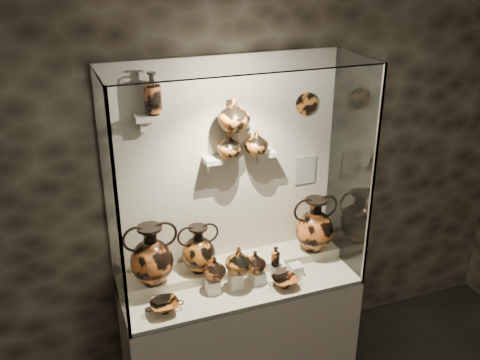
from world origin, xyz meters
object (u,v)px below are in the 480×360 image
at_px(lekythos_small, 275,255).
at_px(kylix_right, 285,281).
at_px(amphora_left, 151,255).
at_px(ovoid_vase_a, 229,145).
at_px(jug_c, 255,262).
at_px(ovoid_vase_b, 234,114).
at_px(jug_b, 239,260).
at_px(jug_a, 215,268).
at_px(lekythos_tall, 152,91).
at_px(amphora_right, 315,224).
at_px(ovoid_vase_c, 256,142).
at_px(amphora_mid, 198,249).
at_px(kylix_left, 164,306).

distance_m(lekythos_small, kylix_right, 0.19).
relative_size(amphora_left, ovoid_vase_a, 2.51).
bearing_deg(jug_c, ovoid_vase_b, 122.18).
height_order(lekythos_small, kylix_right, lekythos_small).
height_order(amphora_left, jug_c, amphora_left).
height_order(jug_b, kylix_right, jug_b).
relative_size(amphora_left, jug_a, 2.74).
bearing_deg(lekythos_tall, jug_a, -61.66).
xyz_separation_m(amphora_right, lekythos_tall, (-1.15, 0.11, 1.10)).
xyz_separation_m(jug_b, jug_c, (0.13, 0.02, -0.06)).
height_order(amphora_left, kylix_right, amphora_left).
bearing_deg(lekythos_small, kylix_right, -98.11).
relative_size(lekythos_tall, ovoid_vase_b, 1.31).
bearing_deg(kylix_right, jug_a, 143.47).
relative_size(jug_c, kylix_right, 0.71).
distance_m(amphora_right, jug_b, 0.71).
height_order(ovoid_vase_a, ovoid_vase_c, ovoid_vase_a).
bearing_deg(amphora_mid, jug_a, -79.36).
relative_size(amphora_left, kylix_right, 1.92).
height_order(jug_c, lekythos_small, lekythos_small).
bearing_deg(jug_b, kylix_left, -165.93).
bearing_deg(amphora_left, ovoid_vase_c, 25.82).
bearing_deg(jug_a, kylix_right, -5.71).
distance_m(amphora_mid, lekythos_tall, 1.16).
xyz_separation_m(amphora_right, ovoid_vase_a, (-0.65, 0.09, 0.69)).
distance_m(amphora_left, ovoid_vase_c, 1.06).
relative_size(ovoid_vase_a, ovoid_vase_c, 1.02).
distance_m(amphora_mid, ovoid_vase_c, 0.86).
bearing_deg(lekythos_small, jug_b, 155.57).
relative_size(jug_a, ovoid_vase_c, 0.93).
bearing_deg(jug_a, jug_c, 8.62).
bearing_deg(jug_a, amphora_mid, 118.38).
relative_size(amphora_mid, lekythos_tall, 1.20).
xyz_separation_m(lekythos_tall, ovoid_vase_b, (0.52, -0.05, -0.19)).
bearing_deg(kylix_left, jug_c, 10.53).
bearing_deg(ovoid_vase_a, lekythos_small, -45.29).
distance_m(amphora_mid, ovoid_vase_b, 0.99).
xyz_separation_m(lekythos_small, kylix_right, (0.03, -0.10, -0.16)).
relative_size(jug_c, lekythos_small, 0.96).
distance_m(amphora_left, jug_c, 0.73).
distance_m(lekythos_small, ovoid_vase_b, 1.05).
bearing_deg(ovoid_vase_c, jug_b, -134.17).
bearing_deg(kylix_right, lekythos_small, 85.44).
bearing_deg(amphora_left, jug_b, 1.79).
bearing_deg(amphora_right, jug_c, -156.53).
distance_m(jug_a, jug_c, 0.30).
bearing_deg(amphora_right, kylix_left, -160.49).
height_order(amphora_right, kylix_right, amphora_right).
distance_m(jug_a, lekythos_small, 0.45).
distance_m(kylix_right, ovoid_vase_c, 1.00).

